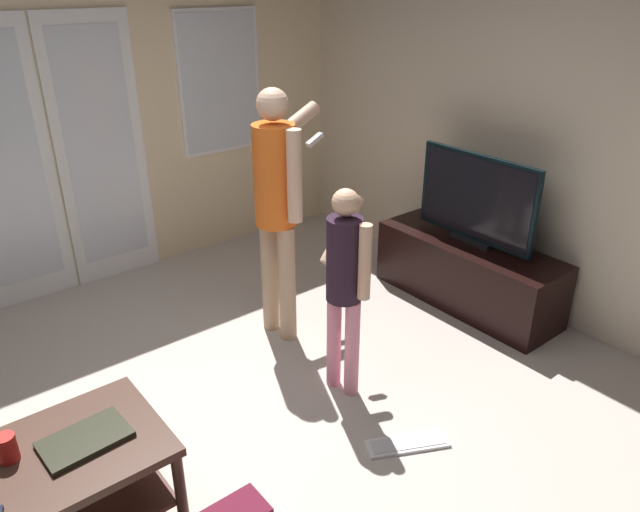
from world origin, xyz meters
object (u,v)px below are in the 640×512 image
coffee_table (53,481)px  person_child (345,276)px  laptop_closed (85,440)px  flat_screen_tv (476,200)px  person_adult (277,195)px  tv_stand (468,273)px  cup_near_edge (7,448)px  loose_keyboard (408,444)px

coffee_table → person_child: (1.65, 0.05, 0.40)m
coffee_table → laptop_closed: 0.21m
coffee_table → flat_screen_tv: 3.08m
person_adult → tv_stand: bearing=-22.1°
coffee_table → tv_stand: (3.04, 0.25, -0.10)m
flat_screen_tv → coffee_table: bearing=-175.2°
coffee_table → tv_stand: 3.05m
cup_near_edge → flat_screen_tv: bearing=3.2°
tv_stand → person_child: bearing=-171.9°
loose_keyboard → cup_near_edge: 1.89m
loose_keyboard → person_adult: bearing=84.6°
person_adult → cup_near_edge: (-1.84, -0.71, -0.46)m
tv_stand → loose_keyboard: bearing=-151.4°
laptop_closed → cup_near_edge: 0.29m
coffee_table → loose_keyboard: size_ratio=2.06×
person_adult → loose_keyboard: (-0.12, -1.33, -0.99)m
laptop_closed → person_child: bearing=-1.0°
coffee_table → flat_screen_tv: flat_screen_tv is taller
flat_screen_tv → cup_near_edge: size_ratio=8.00×
flat_screen_tv → cup_near_edge: (-3.15, -0.18, -0.28)m
coffee_table → flat_screen_tv: size_ratio=0.97×
loose_keyboard → laptop_closed: 1.61m
coffee_table → cup_near_edge: (-0.12, 0.08, 0.19)m
person_adult → coffee_table: bearing=-155.3°
flat_screen_tv → laptop_closed: flat_screen_tv is taller
coffee_table → person_child: size_ratio=0.74×
flat_screen_tv → person_child: bearing=-171.7°
person_adult → loose_keyboard: 1.66m
cup_near_edge → tv_stand: bearing=3.2°
flat_screen_tv → person_adult: person_adult is taller
flat_screen_tv → laptop_closed: bearing=-174.7°
tv_stand → cup_near_edge: size_ratio=11.77×
person_adult → cup_near_edge: 2.02m
person_adult → person_child: person_adult is taller
loose_keyboard → flat_screen_tv: bearing=28.8°
tv_stand → cup_near_edge: (-3.16, -0.18, 0.30)m
person_child → cup_near_edge: (-1.77, 0.02, -0.21)m
person_adult → cup_near_edge: bearing=-158.8°
flat_screen_tv → person_adult: (-1.32, 0.53, 0.18)m
tv_stand → person_child: size_ratio=1.12×
cup_near_edge → coffee_table: bearing=-33.3°
person_adult → laptop_closed: bearing=-152.8°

